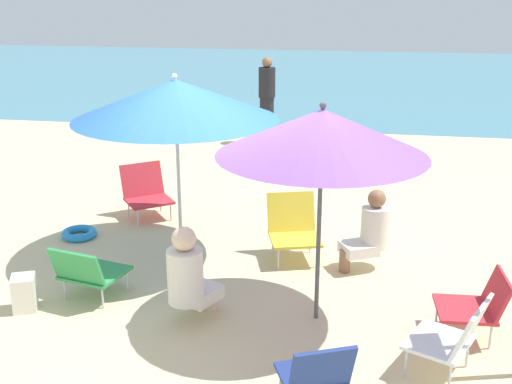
{
  "coord_description": "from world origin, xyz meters",
  "views": [
    {
      "loc": [
        1.45,
        -5.99,
        2.95
      ],
      "look_at": [
        0.31,
        0.69,
        0.7
      ],
      "focal_mm": 44.74,
      "sensor_mm": 36.0,
      "label": 1
    }
  ],
  "objects_px": {
    "umbrella_blue": "(175,100)",
    "swim_ring": "(79,233)",
    "beach_chair_c": "(293,227)",
    "beach_chair_d": "(454,336)",
    "beach_chair_a": "(146,191)",
    "person_b": "(267,100)",
    "beach_chair_f": "(88,271)",
    "person_a": "(189,275)",
    "beach_chair_b": "(477,303)",
    "beach_chair_e": "(316,374)",
    "person_c": "(370,230)",
    "umbrella_purple": "(322,133)",
    "beach_bag": "(24,293)"
  },
  "relations": [
    {
      "from": "umbrella_blue",
      "to": "swim_ring",
      "type": "height_order",
      "value": "umbrella_blue"
    },
    {
      "from": "beach_chair_c",
      "to": "swim_ring",
      "type": "xyz_separation_m",
      "value": [
        -2.61,
        0.13,
        -0.31
      ]
    },
    {
      "from": "beach_chair_c",
      "to": "beach_chair_d",
      "type": "xyz_separation_m",
      "value": [
        1.48,
        -2.08,
        0.01
      ]
    },
    {
      "from": "umbrella_blue",
      "to": "beach_chair_a",
      "type": "bearing_deg",
      "value": 125.1
    },
    {
      "from": "person_b",
      "to": "beach_chair_f",
      "type": "bearing_deg",
      "value": -115.22
    },
    {
      "from": "person_a",
      "to": "beach_chair_b",
      "type": "bearing_deg",
      "value": -60.65
    },
    {
      "from": "beach_chair_e",
      "to": "beach_chair_b",
      "type": "bearing_deg",
      "value": -68.89
    },
    {
      "from": "person_b",
      "to": "person_c",
      "type": "height_order",
      "value": "person_b"
    },
    {
      "from": "umbrella_purple",
      "to": "beach_chair_e",
      "type": "xyz_separation_m",
      "value": [
        0.1,
        -1.35,
        -1.43
      ]
    },
    {
      "from": "umbrella_purple",
      "to": "beach_chair_d",
      "type": "relative_size",
      "value": 2.88
    },
    {
      "from": "umbrella_blue",
      "to": "person_c",
      "type": "height_order",
      "value": "umbrella_blue"
    },
    {
      "from": "beach_chair_a",
      "to": "beach_chair_b",
      "type": "xyz_separation_m",
      "value": [
        3.8,
        -2.4,
        -0.03
      ]
    },
    {
      "from": "swim_ring",
      "to": "person_b",
      "type": "bearing_deg",
      "value": 73.47
    },
    {
      "from": "person_c",
      "to": "beach_bag",
      "type": "distance_m",
      "value": 3.52
    },
    {
      "from": "person_a",
      "to": "person_c",
      "type": "xyz_separation_m",
      "value": [
        1.59,
        1.43,
        -0.02
      ]
    },
    {
      "from": "umbrella_purple",
      "to": "person_b",
      "type": "xyz_separation_m",
      "value": [
        -1.47,
        6.56,
        -0.93
      ]
    },
    {
      "from": "beach_chair_c",
      "to": "beach_chair_e",
      "type": "height_order",
      "value": "beach_chair_c"
    },
    {
      "from": "umbrella_blue",
      "to": "person_c",
      "type": "distance_m",
      "value": 2.48
    },
    {
      "from": "beach_chair_b",
      "to": "beach_chair_f",
      "type": "bearing_deg",
      "value": -4.09
    },
    {
      "from": "umbrella_blue",
      "to": "beach_chair_e",
      "type": "xyz_separation_m",
      "value": [
        1.72,
        -2.53,
        -1.45
      ]
    },
    {
      "from": "person_c",
      "to": "umbrella_purple",
      "type": "bearing_deg",
      "value": 39.95
    },
    {
      "from": "beach_chair_e",
      "to": "beach_bag",
      "type": "relative_size",
      "value": 1.91
    },
    {
      "from": "beach_chair_d",
      "to": "beach_chair_e",
      "type": "xyz_separation_m",
      "value": [
        -1.01,
        -0.61,
        -0.05
      ]
    },
    {
      "from": "person_b",
      "to": "beach_chair_c",
      "type": "bearing_deg",
      "value": -97.05
    },
    {
      "from": "beach_chair_b",
      "to": "person_c",
      "type": "height_order",
      "value": "person_c"
    },
    {
      "from": "umbrella_purple",
      "to": "beach_chair_f",
      "type": "xyz_separation_m",
      "value": [
        -2.2,
        -0.02,
        -1.44
      ]
    },
    {
      "from": "umbrella_purple",
      "to": "person_c",
      "type": "relative_size",
      "value": 2.27
    },
    {
      "from": "beach_chair_f",
      "to": "person_a",
      "type": "xyz_separation_m",
      "value": [
        1.07,
        -0.24,
        0.15
      ]
    },
    {
      "from": "beach_chair_e",
      "to": "beach_chair_f",
      "type": "xyz_separation_m",
      "value": [
        -2.3,
        1.33,
        -0.01
      ]
    },
    {
      "from": "beach_chair_d",
      "to": "beach_chair_c",
      "type": "bearing_deg",
      "value": -29.08
    },
    {
      "from": "beach_chair_f",
      "to": "swim_ring",
      "type": "height_order",
      "value": "beach_chair_f"
    },
    {
      "from": "person_a",
      "to": "person_c",
      "type": "bearing_deg",
      "value": -22.75
    },
    {
      "from": "beach_chair_b",
      "to": "beach_chair_c",
      "type": "xyz_separation_m",
      "value": [
        -1.76,
        1.42,
        0.04
      ]
    },
    {
      "from": "swim_ring",
      "to": "beach_chair_c",
      "type": "bearing_deg",
      "value": -2.95
    },
    {
      "from": "umbrella_purple",
      "to": "beach_chair_c",
      "type": "bearing_deg",
      "value": 105.63
    },
    {
      "from": "person_a",
      "to": "person_b",
      "type": "relative_size",
      "value": 0.58
    },
    {
      "from": "umbrella_blue",
      "to": "beach_chair_f",
      "type": "distance_m",
      "value": 1.97
    },
    {
      "from": "swim_ring",
      "to": "beach_bag",
      "type": "bearing_deg",
      "value": -81.35
    },
    {
      "from": "beach_chair_b",
      "to": "person_a",
      "type": "distance_m",
      "value": 2.52
    },
    {
      "from": "person_b",
      "to": "person_c",
      "type": "distance_m",
      "value": 5.74
    },
    {
      "from": "umbrella_blue",
      "to": "beach_chair_e",
      "type": "relative_size",
      "value": 3.38
    },
    {
      "from": "beach_chair_f",
      "to": "umbrella_purple",
      "type": "bearing_deg",
      "value": -76.54
    },
    {
      "from": "beach_chair_f",
      "to": "person_c",
      "type": "xyz_separation_m",
      "value": [
        2.67,
        1.19,
        0.13
      ]
    },
    {
      "from": "beach_chair_a",
      "to": "swim_ring",
      "type": "bearing_deg",
      "value": -70.83
    },
    {
      "from": "beach_chair_e",
      "to": "beach_chair_c",
      "type": "bearing_deg",
      "value": -13.49
    },
    {
      "from": "beach_chair_d",
      "to": "person_c",
      "type": "xyz_separation_m",
      "value": [
        -0.64,
        1.92,
        0.07
      ]
    },
    {
      "from": "beach_chair_d",
      "to": "umbrella_purple",
      "type": "bearing_deg",
      "value": -8.56
    },
    {
      "from": "beach_chair_c",
      "to": "beach_chair_f",
      "type": "height_order",
      "value": "beach_chair_c"
    },
    {
      "from": "beach_bag",
      "to": "beach_chair_e",
      "type": "bearing_deg",
      "value": -20.38
    },
    {
      "from": "umbrella_purple",
      "to": "beach_chair_a",
      "type": "bearing_deg",
      "value": 136.27
    }
  ]
}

